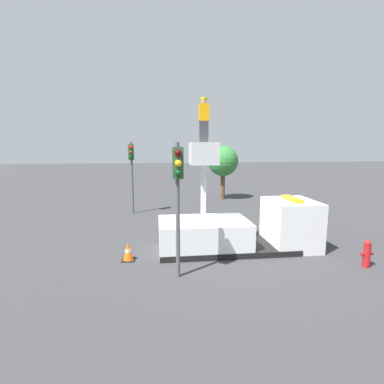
% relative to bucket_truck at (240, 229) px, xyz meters
% --- Properties ---
extents(ground_plane, '(120.00, 120.00, 0.00)m').
position_rel_bucket_truck_xyz_m(ground_plane, '(-0.59, 0.00, -0.89)').
color(ground_plane, '#38383A').
extents(bucket_truck, '(6.75, 2.44, 4.57)m').
position_rel_bucket_truck_xyz_m(bucket_truck, '(0.00, 0.00, 0.00)').
color(bucket_truck, black).
rests_on(bucket_truck, ground).
extents(worker, '(0.40, 0.26, 1.75)m').
position_rel_bucket_truck_xyz_m(worker, '(-1.60, 0.00, 4.55)').
color(worker, '#38383D').
rests_on(worker, bucket_truck).
extents(traffic_light_pole, '(0.34, 0.57, 4.55)m').
position_rel_bucket_truck_xyz_m(traffic_light_pole, '(-2.85, -2.57, 2.34)').
color(traffic_light_pole, '#515156').
rests_on(traffic_light_pole, ground).
extents(traffic_light_across, '(0.34, 0.57, 4.64)m').
position_rel_bucket_truck_xyz_m(traffic_light_across, '(-5.06, 7.28, 2.40)').
color(traffic_light_across, '#515156').
rests_on(traffic_light_across, ground).
extents(fire_hydrant, '(0.50, 0.26, 1.02)m').
position_rel_bucket_truck_xyz_m(fire_hydrant, '(4.11, -2.45, -0.39)').
color(fire_hydrant, red).
rests_on(fire_hydrant, ground).
extents(traffic_cone_rear, '(0.51, 0.51, 0.70)m').
position_rel_bucket_truck_xyz_m(traffic_cone_rear, '(-4.67, -0.73, -0.56)').
color(traffic_cone_rear, black).
rests_on(traffic_cone_rear, ground).
extents(tree_left_bg, '(2.45, 2.45, 4.35)m').
position_rel_bucket_truck_xyz_m(tree_left_bg, '(1.90, 11.74, 2.20)').
color(tree_left_bg, brown).
rests_on(tree_left_bg, ground).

